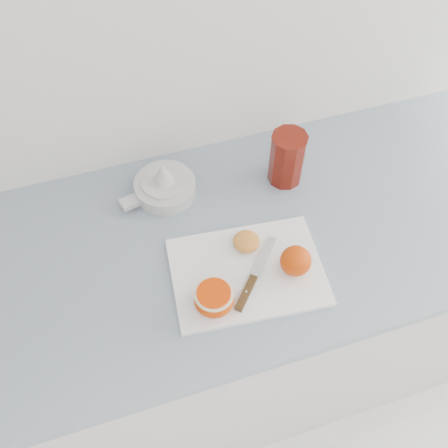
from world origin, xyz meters
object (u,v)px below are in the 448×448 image
Objects in this scene: counter at (233,316)px; cutting_board at (247,272)px; half_orange at (214,299)px; citrus_juicer at (164,185)px; red_tumbler at (287,160)px.

counter is 0.46m from cutting_board.
half_orange is 0.34m from citrus_juicer.
red_tumbler is at bearing 36.69° from counter.
citrus_juicer is (-0.02, 0.34, -0.01)m from half_orange.
red_tumbler is at bearing -8.32° from citrus_juicer.
cutting_board is at bearing -95.91° from counter.
citrus_juicer reaches higher than half_orange.
citrus_juicer is (-0.12, 0.28, 0.02)m from cutting_board.
counter is at bearing 84.09° from cutting_board.
half_orange is (-0.11, -0.17, 0.48)m from counter.
half_orange is (-0.09, -0.06, 0.03)m from cutting_board.
red_tumbler is (0.28, 0.29, 0.03)m from half_orange.
citrus_juicer is (-0.13, 0.17, 0.47)m from counter.
counter is 29.37× the size of half_orange.
red_tumbler reaches higher than half_orange.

